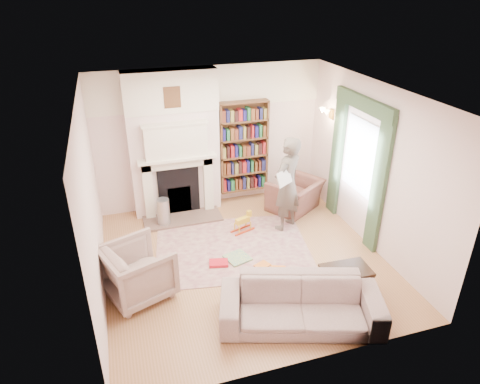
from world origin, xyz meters
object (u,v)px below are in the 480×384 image
object	(u,v)px
man_reading	(287,184)
rocking_horse	(243,222)
sofa	(301,304)
coffee_table	(345,281)
armchair_left	(138,271)
bookcase	(243,147)
armchair_reading	(295,195)
paraffin_heater	(164,213)

from	to	relation	value
man_reading	rocking_horse	distance (m)	1.08
sofa	coffee_table	size ratio (longest dim) A/B	3.09
armchair_left	bookcase	bearing A→B (deg)	-64.53
bookcase	man_reading	size ratio (longest dim) A/B	1.03
armchair_reading	coffee_table	bearing A→B (deg)	50.03
bookcase	paraffin_heater	bearing A→B (deg)	-161.17
paraffin_heater	armchair_reading	bearing A→B (deg)	-3.09
armchair_reading	armchair_left	size ratio (longest dim) A/B	1.07
armchair_left	sofa	size ratio (longest dim) A/B	0.42
armchair_reading	paraffin_heater	world-z (taller)	armchair_reading
armchair_left	man_reading	xyz separation A→B (m)	(2.80, 1.15, 0.48)
bookcase	armchair_left	distance (m)	3.54
coffee_table	man_reading	bearing A→B (deg)	94.98
bookcase	armchair_reading	bearing A→B (deg)	-41.10
armchair_reading	rocking_horse	distance (m)	1.37
bookcase	paraffin_heater	world-z (taller)	bookcase
armchair_reading	rocking_horse	xyz separation A→B (m)	(-1.27, -0.52, -0.12)
sofa	rocking_horse	distance (m)	2.48
bookcase	armchair_left	world-z (taller)	bookcase
sofa	paraffin_heater	xyz separation A→B (m)	(-1.40, 3.13, -0.04)
paraffin_heater	rocking_horse	distance (m)	1.51
bookcase	armchair_reading	distance (m)	1.42
bookcase	rocking_horse	size ratio (longest dim) A/B	4.19
rocking_horse	man_reading	bearing A→B (deg)	-25.62
paraffin_heater	armchair_left	bearing A→B (deg)	-108.28
armchair_reading	man_reading	bearing A→B (deg)	20.67
sofa	paraffin_heater	bearing A→B (deg)	131.96
armchair_left	sofa	world-z (taller)	armchair_left
bookcase	sofa	world-z (taller)	bookcase
sofa	paraffin_heater	size ratio (longest dim) A/B	3.93
armchair_left	coffee_table	distance (m)	3.04
bookcase	coffee_table	xyz separation A→B (m)	(0.51, -3.38, -0.95)
paraffin_heater	rocking_horse	xyz separation A→B (m)	(1.36, -0.66, -0.08)
bookcase	rocking_horse	distance (m)	1.65
bookcase	man_reading	xyz separation A→B (m)	(0.40, -1.35, -0.28)
rocking_horse	sofa	bearing A→B (deg)	-108.70
paraffin_heater	sofa	bearing A→B (deg)	-65.86
man_reading	coffee_table	world-z (taller)	man_reading
bookcase	sofa	size ratio (longest dim) A/B	0.86
armchair_reading	rocking_horse	bearing A→B (deg)	-10.28
man_reading	paraffin_heater	bearing A→B (deg)	-51.64
bookcase	armchair_reading	size ratio (longest dim) A/B	1.90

